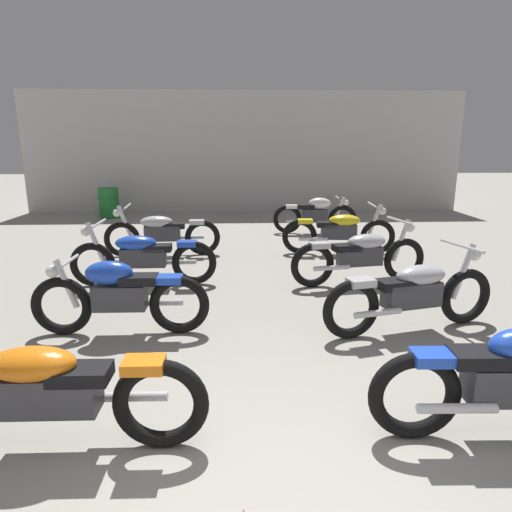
# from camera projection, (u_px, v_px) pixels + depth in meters

# --- Properties ---
(back_wall) EXTENTS (13.26, 0.24, 3.60)m
(back_wall) POSITION_uv_depth(u_px,v_px,m) (245.00, 153.00, 13.71)
(back_wall) COLOR #BCBAB7
(back_wall) RESTS_ON ground
(motorcycle_left_row_0) EXTENTS (2.17, 0.68, 0.97)m
(motorcycle_left_row_0) POSITION_uv_depth(u_px,v_px,m) (48.00, 391.00, 3.07)
(motorcycle_left_row_0) COLOR black
(motorcycle_left_row_0) RESTS_ON ground
(motorcycle_left_row_1) EXTENTS (1.97, 0.48, 0.88)m
(motorcycle_left_row_1) POSITION_uv_depth(u_px,v_px,m) (119.00, 295.00, 4.97)
(motorcycle_left_row_1) COLOR black
(motorcycle_left_row_1) RESTS_ON ground
(motorcycle_left_row_2) EXTENTS (2.17, 0.68, 0.97)m
(motorcycle_left_row_2) POSITION_uv_depth(u_px,v_px,m) (142.00, 256.00, 6.70)
(motorcycle_left_row_2) COLOR black
(motorcycle_left_row_2) RESTS_ON ground
(motorcycle_left_row_3) EXTENTS (2.17, 0.68, 0.97)m
(motorcycle_left_row_3) POSITION_uv_depth(u_px,v_px,m) (162.00, 232.00, 8.48)
(motorcycle_left_row_3) COLOR black
(motorcycle_left_row_3) RESTS_ON ground
(motorcycle_right_row_0) EXTENTS (1.97, 0.48, 0.88)m
(motorcycle_right_row_0) POSITION_uv_depth(u_px,v_px,m) (509.00, 380.00, 3.19)
(motorcycle_right_row_0) COLOR black
(motorcycle_right_row_0) RESTS_ON ground
(motorcycle_right_row_1) EXTENTS (2.13, 0.83, 0.97)m
(motorcycle_right_row_1) POSITION_uv_depth(u_px,v_px,m) (413.00, 293.00, 5.07)
(motorcycle_right_row_1) COLOR black
(motorcycle_right_row_1) RESTS_ON ground
(motorcycle_right_row_2) EXTENTS (2.15, 0.75, 0.97)m
(motorcycle_right_row_2) POSITION_uv_depth(u_px,v_px,m) (361.00, 255.00, 6.78)
(motorcycle_right_row_2) COLOR black
(motorcycle_right_row_2) RESTS_ON ground
(motorcycle_right_row_3) EXTENTS (2.17, 0.68, 0.97)m
(motorcycle_right_row_3) POSITION_uv_depth(u_px,v_px,m) (339.00, 231.00, 8.63)
(motorcycle_right_row_3) COLOR black
(motorcycle_right_row_3) RESTS_ON ground
(motorcycle_right_row_4) EXTENTS (1.97, 0.48, 0.88)m
(motorcycle_right_row_4) POSITION_uv_depth(u_px,v_px,m) (315.00, 214.00, 10.60)
(motorcycle_right_row_4) COLOR black
(motorcycle_right_row_4) RESTS_ON ground
(oil_drum) EXTENTS (0.59, 0.59, 0.85)m
(oil_drum) POSITION_uv_depth(u_px,v_px,m) (109.00, 203.00, 12.84)
(oil_drum) COLOR #1E722D
(oil_drum) RESTS_ON ground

